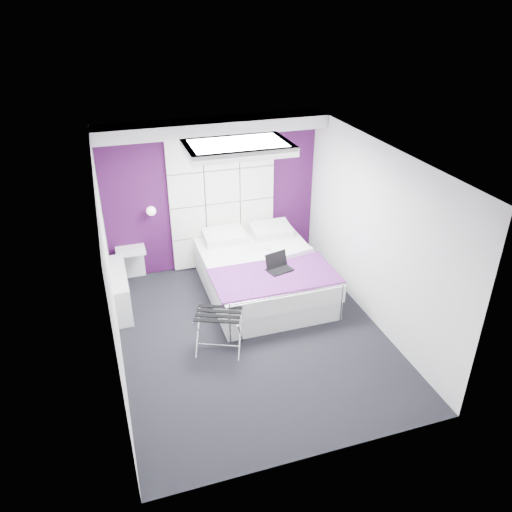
{
  "coord_description": "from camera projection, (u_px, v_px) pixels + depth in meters",
  "views": [
    {
      "loc": [
        -1.7,
        -5.46,
        4.34
      ],
      "look_at": [
        0.17,
        0.35,
        1.06
      ],
      "focal_mm": 35.0,
      "sensor_mm": 36.0,
      "label": 1
    }
  ],
  "objects": [
    {
      "name": "skylight",
      "position": [
        238.0,
        147.0,
        6.39
      ],
      "size": [
        1.36,
        0.86,
        0.12
      ],
      "primitive_type": null,
      "color": "white",
      "rests_on": "ceiling"
    },
    {
      "name": "nightstand",
      "position": [
        130.0,
        250.0,
        8.13
      ],
      "size": [
        0.47,
        0.37,
        0.05
      ],
      "primitive_type": "cube",
      "color": "silver",
      "rests_on": "wall_back"
    },
    {
      "name": "wall_back",
      "position": [
        213.0,
        195.0,
        8.33
      ],
      "size": [
        3.6,
        0.0,
        3.6
      ],
      "primitive_type": "plane",
      "rotation": [
        1.57,
        0.0,
        0.0
      ],
      "color": "silver",
      "rests_on": "floor"
    },
    {
      "name": "accent_wall",
      "position": [
        213.0,
        195.0,
        8.32
      ],
      "size": [
        3.58,
        0.02,
        2.58
      ],
      "primitive_type": "cube",
      "color": "#370D39",
      "rests_on": "wall_back"
    },
    {
      "name": "ceiling",
      "position": [
        252.0,
        156.0,
        5.86
      ],
      "size": [
        4.4,
        4.4,
        0.0
      ],
      "primitive_type": "plane",
      "rotation": [
        3.14,
        0.0,
        0.0
      ],
      "color": "white",
      "rests_on": "wall_back"
    },
    {
      "name": "luggage_rack",
      "position": [
        219.0,
        331.0,
        6.67
      ],
      "size": [
        0.59,
        0.44,
        0.58
      ],
      "rotation": [
        0.0,
        0.0,
        -0.41
      ],
      "color": "silver",
      "rests_on": "floor"
    },
    {
      "name": "floor",
      "position": [
        252.0,
        334.0,
        7.1
      ],
      "size": [
        4.4,
        4.4,
        0.0
      ],
      "primitive_type": "plane",
      "color": "black",
      "rests_on": "ground"
    },
    {
      "name": "bed",
      "position": [
        262.0,
        274.0,
        7.94
      ],
      "size": [
        1.84,
        2.22,
        0.77
      ],
      "color": "silver",
      "rests_on": "floor"
    },
    {
      "name": "soffit",
      "position": [
        213.0,
        126.0,
        7.55
      ],
      "size": [
        3.58,
        0.5,
        0.2
      ],
      "primitive_type": "cube",
      "color": "silver",
      "rests_on": "wall_back"
    },
    {
      "name": "radiator",
      "position": [
        121.0,
        289.0,
        7.59
      ],
      "size": [
        0.22,
        1.2,
        0.6
      ],
      "primitive_type": "cube",
      "color": "silver",
      "rests_on": "floor"
    },
    {
      "name": "headboard",
      "position": [
        223.0,
        202.0,
        8.38
      ],
      "size": [
        1.8,
        0.08,
        2.3
      ],
      "primitive_type": null,
      "color": "white",
      "rests_on": "wall_back"
    },
    {
      "name": "wall_right",
      "position": [
        375.0,
        235.0,
        6.96
      ],
      "size": [
        0.0,
        4.4,
        4.4
      ],
      "primitive_type": "plane",
      "rotation": [
        1.57,
        0.0,
        -1.57
      ],
      "color": "silver",
      "rests_on": "floor"
    },
    {
      "name": "wall_lamp",
      "position": [
        151.0,
        210.0,
        7.96
      ],
      "size": [
        0.15,
        0.15,
        0.15
      ],
      "primitive_type": "sphere",
      "color": "white",
      "rests_on": "wall_back"
    },
    {
      "name": "wall_left",
      "position": [
        109.0,
        275.0,
        6.0
      ],
      "size": [
        0.0,
        4.4,
        4.4
      ],
      "primitive_type": "plane",
      "rotation": [
        1.57,
        0.0,
        1.57
      ],
      "color": "silver",
      "rests_on": "floor"
    },
    {
      "name": "laptop",
      "position": [
        278.0,
        265.0,
        7.46
      ],
      "size": [
        0.36,
        0.26,
        0.26
      ],
      "rotation": [
        0.0,
        0.0,
        0.26
      ],
      "color": "black",
      "rests_on": "bed"
    }
  ]
}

